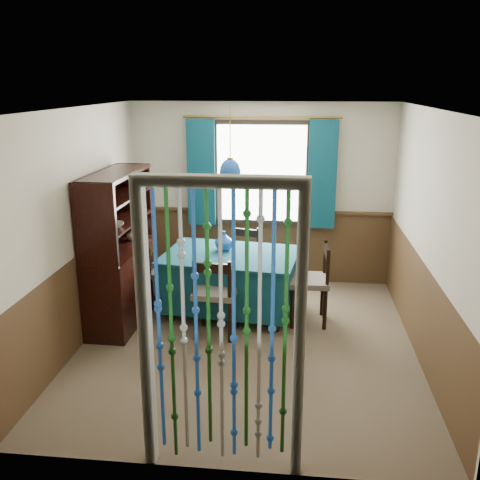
# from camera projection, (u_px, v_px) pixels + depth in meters

# --- Properties ---
(floor) EXTENTS (4.00, 4.00, 0.00)m
(floor) POSITION_uv_depth(u_px,v_px,m) (247.00, 343.00, 5.85)
(floor) COLOR brown
(floor) RESTS_ON ground
(ceiling) EXTENTS (4.00, 4.00, 0.00)m
(ceiling) POSITION_uv_depth(u_px,v_px,m) (248.00, 108.00, 5.14)
(ceiling) COLOR silver
(ceiling) RESTS_ON ground
(wall_back) EXTENTS (3.60, 0.00, 3.60)m
(wall_back) POSITION_uv_depth(u_px,v_px,m) (261.00, 194.00, 7.40)
(wall_back) COLOR beige
(wall_back) RESTS_ON ground
(wall_front) EXTENTS (3.60, 0.00, 3.60)m
(wall_front) POSITION_uv_depth(u_px,v_px,m) (220.00, 314.00, 3.59)
(wall_front) COLOR beige
(wall_front) RESTS_ON ground
(wall_left) EXTENTS (0.00, 4.00, 4.00)m
(wall_left) POSITION_uv_depth(u_px,v_px,m) (79.00, 228.00, 5.68)
(wall_left) COLOR beige
(wall_left) RESTS_ON ground
(wall_right) EXTENTS (0.00, 4.00, 4.00)m
(wall_right) POSITION_uv_depth(u_px,v_px,m) (428.00, 239.00, 5.31)
(wall_right) COLOR beige
(wall_right) RESTS_ON ground
(wainscot_back) EXTENTS (3.60, 0.00, 3.60)m
(wainscot_back) POSITION_uv_depth(u_px,v_px,m) (261.00, 246.00, 7.60)
(wainscot_back) COLOR #49311B
(wainscot_back) RESTS_ON ground
(wainscot_front) EXTENTS (3.60, 0.00, 3.60)m
(wainscot_front) POSITION_uv_depth(u_px,v_px,m) (221.00, 409.00, 3.81)
(wainscot_front) COLOR #49311B
(wainscot_front) RESTS_ON ground
(wainscot_left) EXTENTS (0.00, 4.00, 4.00)m
(wainscot_left) POSITION_uv_depth(u_px,v_px,m) (87.00, 294.00, 5.89)
(wainscot_left) COLOR #49311B
(wainscot_left) RESTS_ON ground
(wainscot_right) EXTENTS (0.00, 4.00, 4.00)m
(wainscot_right) POSITION_uv_depth(u_px,v_px,m) (419.00, 308.00, 5.52)
(wainscot_right) COLOR #49311B
(wainscot_right) RESTS_ON ground
(window) EXTENTS (1.32, 0.12, 1.42)m
(window) POSITION_uv_depth(u_px,v_px,m) (261.00, 173.00, 7.27)
(window) COLOR black
(window) RESTS_ON wall_back
(doorway) EXTENTS (1.16, 0.12, 2.18)m
(doorway) POSITION_uv_depth(u_px,v_px,m) (221.00, 337.00, 3.70)
(doorway) COLOR silver
(doorway) RESTS_ON ground
(dining_table) EXTENTS (1.70, 1.28, 0.76)m
(dining_table) POSITION_uv_depth(u_px,v_px,m) (231.00, 279.00, 6.51)
(dining_table) COLOR #0E3E4D
(dining_table) RESTS_ON floor
(chair_near) EXTENTS (0.49, 0.47, 0.94)m
(chair_near) POSITION_uv_depth(u_px,v_px,m) (215.00, 294.00, 5.90)
(chair_near) COLOR black
(chair_near) RESTS_ON floor
(chair_far) EXTENTS (0.52, 0.50, 0.87)m
(chair_far) POSITION_uv_depth(u_px,v_px,m) (242.00, 259.00, 7.17)
(chair_far) COLOR black
(chair_far) RESTS_ON floor
(chair_left) EXTENTS (0.44, 0.45, 0.83)m
(chair_left) POSITION_uv_depth(u_px,v_px,m) (163.00, 272.00, 6.74)
(chair_left) COLOR black
(chair_left) RESTS_ON floor
(chair_right) EXTENTS (0.47, 0.49, 0.96)m
(chair_right) POSITION_uv_depth(u_px,v_px,m) (311.00, 281.00, 6.24)
(chair_right) COLOR black
(chair_right) RESTS_ON floor
(sideboard) EXTENTS (0.50, 1.37, 1.78)m
(sideboard) POSITION_uv_depth(u_px,v_px,m) (121.00, 271.00, 6.28)
(sideboard) COLOR black
(sideboard) RESTS_ON floor
(pendant_lamp) EXTENTS (0.25, 0.25, 0.90)m
(pendant_lamp) POSITION_uv_depth(u_px,v_px,m) (230.00, 172.00, 6.14)
(pendant_lamp) COLOR olive
(pendant_lamp) RESTS_ON ceiling
(vase_table) EXTENTS (0.22, 0.22, 0.22)m
(vase_table) POSITION_uv_depth(u_px,v_px,m) (224.00, 241.00, 6.54)
(vase_table) COLOR #17489F
(vase_table) RESTS_ON dining_table
(bowl_shelf) EXTENTS (0.30, 0.30, 0.06)m
(bowl_shelf) POSITION_uv_depth(u_px,v_px,m) (114.00, 225.00, 5.84)
(bowl_shelf) COLOR beige
(bowl_shelf) RESTS_ON sideboard
(vase_sideboard) EXTENTS (0.19, 0.19, 0.17)m
(vase_sideboard) POSITION_uv_depth(u_px,v_px,m) (133.00, 233.00, 6.50)
(vase_sideboard) COLOR beige
(vase_sideboard) RESTS_ON sideboard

